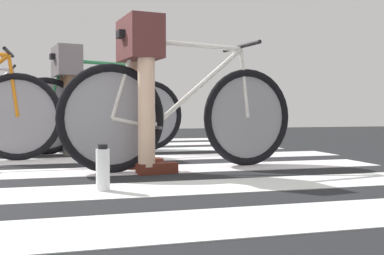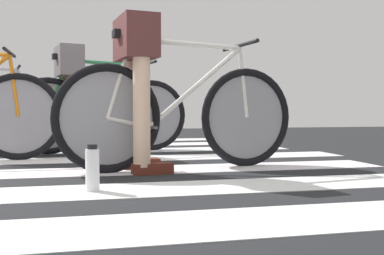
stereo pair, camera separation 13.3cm
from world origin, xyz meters
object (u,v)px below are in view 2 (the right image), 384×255
cyclist_1_of_4 (137,72)px  cyclist_3_of_4 (70,84)px  bicycle_3_of_4 (103,113)px  bicycle_1_of_4 (181,114)px  water_bottle (92,169)px

cyclist_1_of_4 → cyclist_3_of_4: 1.49m
bicycle_3_of_4 → cyclist_3_of_4: 0.41m
bicycle_1_of_4 → cyclist_1_of_4: (-0.31, -0.05, 0.28)m
cyclist_1_of_4 → water_bottle: 0.93m
cyclist_1_of_4 → water_bottle: cyclist_1_of_4 is taller
bicycle_1_of_4 → cyclist_3_of_4: (-0.78, 1.37, 0.27)m
bicycle_1_of_4 → water_bottle: bicycle_1_of_4 is taller
cyclist_1_of_4 → bicycle_3_of_4: cyclist_1_of_4 is taller
cyclist_1_of_4 → cyclist_3_of_4: (-0.48, 1.42, -0.01)m
cyclist_1_of_4 → cyclist_3_of_4: size_ratio=1.01×
bicycle_1_of_4 → water_bottle: 0.99m
bicycle_1_of_4 → cyclist_1_of_4: cyclist_1_of_4 is taller
bicycle_1_of_4 → water_bottle: (-0.61, -0.73, -0.27)m
cyclist_1_of_4 → bicycle_3_of_4: (-0.17, 1.48, -0.28)m
bicycle_1_of_4 → cyclist_3_of_4: bearing=111.3°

